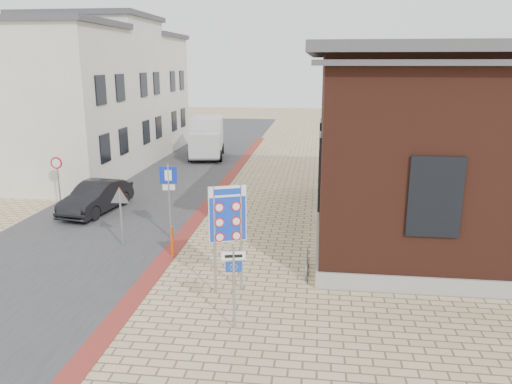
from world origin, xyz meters
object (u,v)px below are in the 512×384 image
at_px(box_truck, 207,137).
at_px(border_sign, 228,216).
at_px(sedan, 96,197).
at_px(essen_sign, 234,276).
at_px(bollard, 172,242).
at_px(parking_sign, 169,188).

bearing_deg(box_truck, border_sign, -84.45).
xyz_separation_m(sedan, border_sign, (7.00, -6.89, 1.54)).
bearing_deg(essen_sign, border_sign, 90.66).
xyz_separation_m(essen_sign, bollard, (-2.80, 4.30, -0.84)).
xyz_separation_m(border_sign, bollard, (-2.30, 2.30, -1.68)).
distance_m(box_truck, bollard, 18.12).
xyz_separation_m(border_sign, parking_sign, (-2.87, 4.00, -0.30)).
xyz_separation_m(border_sign, essen_sign, (0.50, -2.00, -0.84)).
xyz_separation_m(box_truck, bollard, (2.83, -17.88, -0.85)).
height_order(border_sign, essen_sign, border_sign).
relative_size(sedan, box_truck, 0.76).
bearing_deg(parking_sign, border_sign, -64.58).
relative_size(sedan, bollard, 3.84).
bearing_deg(border_sign, parking_sign, 103.97).
bearing_deg(sedan, bollard, -36.60).
xyz_separation_m(essen_sign, parking_sign, (-3.37, 6.00, 0.55)).
bearing_deg(border_sign, essen_sign, -97.61).
distance_m(sedan, parking_sign, 5.19).
xyz_separation_m(sedan, box_truck, (1.87, 13.29, 0.71)).
bearing_deg(box_truck, parking_sign, -90.75).
xyz_separation_m(box_truck, essen_sign, (5.63, -22.18, -0.01)).
height_order(border_sign, parking_sign, border_sign).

